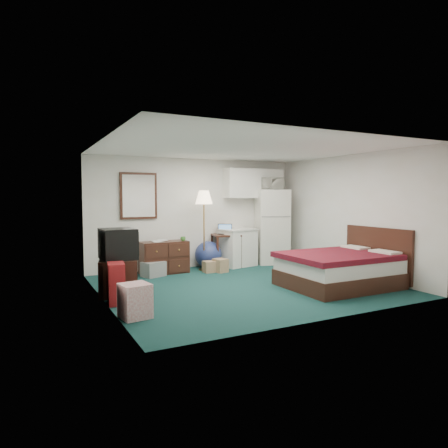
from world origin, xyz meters
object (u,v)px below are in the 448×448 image
floor_lamp (204,231)px  kitchen_counter (237,248)px  desk (226,250)px  dresser (164,257)px  fridge (271,227)px  suitcase (116,283)px  bed (338,270)px  tv_stand (118,277)px

floor_lamp → kitchen_counter: bearing=8.3°
desk → dresser: bearing=-164.3°
dresser → desk: size_ratio=1.32×
fridge → suitcase: bearing=-136.7°
desk → suitcase: (-2.97, -2.11, -0.07)m
dresser → bed: dresser is taller
fridge → dresser: bearing=-161.5°
suitcase → desk: bearing=44.0°
suitcase → floor_lamp: bearing=48.3°
floor_lamp → kitchen_counter: (0.92, 0.14, -0.46)m
dresser → suitcase: dresser is taller
fridge → bed: bearing=-80.5°
kitchen_counter → suitcase: 3.88m
kitchen_counter → suitcase: kitchen_counter is taller
bed → suitcase: (-3.83, 0.66, 0.01)m
floor_lamp → suitcase: bearing=-140.2°
bed → floor_lamp: bearing=120.2°
floor_lamp → tv_stand: size_ratio=2.68×
floor_lamp → suitcase: floor_lamp is taller
dresser → fridge: fridge is taller
dresser → tv_stand: dresser is taller
floor_lamp → bed: size_ratio=0.93×
bed → tv_stand: bed is taller
dresser → floor_lamp: bearing=-5.0°
kitchen_counter → suitcase: (-3.27, -2.09, -0.11)m
floor_lamp → desk: (0.63, 0.16, -0.50)m
kitchen_counter → fridge: bearing=-12.8°
desk → bed: size_ratio=0.40×
desk → bed: 2.91m
floor_lamp → kitchen_counter: size_ratio=2.09×
dresser → desk: bearing=2.3°
fridge → suitcase: (-4.20, -2.06, -0.58)m
bed → suitcase: bearing=170.6°
dresser → kitchen_counter: bearing=0.8°
dresser → floor_lamp: (0.91, -0.05, 0.54)m
floor_lamp → desk: floor_lamp is taller
floor_lamp → desk: 0.82m
dresser → desk: (1.54, 0.11, 0.04)m
dresser → tv_stand: (-1.28, -1.45, -0.04)m
kitchen_counter → fridge: (0.94, -0.02, 0.48)m
bed → kitchen_counter: bearing=102.1°
desk → tv_stand: desk is taller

